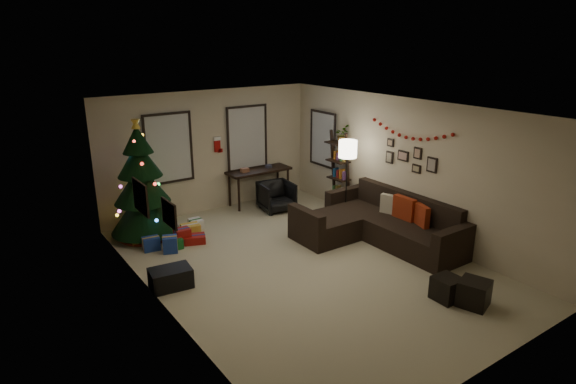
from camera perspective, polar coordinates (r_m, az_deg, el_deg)
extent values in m
plane|color=#B5AC89|center=(8.61, 1.76, -8.44)|extent=(7.00, 7.00, 0.00)
plane|color=white|center=(7.80, 1.95, 9.65)|extent=(7.00, 7.00, 0.00)
plane|color=beige|center=(11.00, -9.16, 4.70)|extent=(5.00, 0.00, 5.00)
plane|color=beige|center=(5.89, 22.92, -8.36)|extent=(5.00, 0.00, 5.00)
plane|color=beige|center=(6.98, -14.86, -3.43)|extent=(0.00, 7.00, 7.00)
plane|color=beige|center=(9.75, 13.72, 2.71)|extent=(0.00, 7.00, 7.00)
cube|color=#728CB2|center=(10.57, -13.78, 4.98)|extent=(0.94, 0.02, 1.35)
cube|color=beige|center=(10.57, -13.78, 4.98)|extent=(0.94, 0.03, 1.35)
cube|color=#728CB2|center=(11.37, -4.82, 6.31)|extent=(0.94, 0.02, 1.35)
cube|color=beige|center=(11.37, -4.82, 6.31)|extent=(0.94, 0.03, 1.35)
cube|color=#728CB2|center=(11.48, 4.13, 6.19)|extent=(0.05, 0.27, 1.17)
cube|color=beige|center=(11.48, 4.13, 6.19)|extent=(0.05, 0.45, 1.17)
cylinder|color=black|center=(10.10, -16.28, -4.21)|extent=(0.10, 0.10, 0.29)
cone|color=black|center=(9.95, -16.49, -1.91)|extent=(1.30, 1.30, 0.91)
cone|color=black|center=(9.79, -16.76, 0.99)|extent=(1.07, 1.07, 0.76)
cone|color=black|center=(9.67, -17.01, 3.70)|extent=(0.84, 0.84, 0.67)
cone|color=black|center=(9.59, -17.22, 5.92)|extent=(0.57, 0.57, 0.53)
cylinder|color=maroon|center=(10.14, -16.22, -4.86)|extent=(1.05, 1.05, 0.04)
cube|color=gold|center=(9.96, -11.30, -4.34)|extent=(0.35, 0.28, 0.22)
cube|color=maroon|center=(9.58, -12.22, -5.05)|extent=(0.28, 0.25, 0.30)
cube|color=silver|center=(10.31, -10.71, -3.63)|extent=(0.25, 0.30, 0.18)
cube|color=navy|center=(9.44, -15.68, -5.83)|extent=(0.30, 0.22, 0.25)
cube|color=#14591E|center=(9.40, -12.96, -5.88)|extent=(0.22, 0.22, 0.20)
cube|color=gold|center=(9.81, -17.14, -4.97)|extent=(0.26, 0.26, 0.28)
cube|color=maroon|center=(9.59, -10.85, -5.41)|extent=(0.40, 0.30, 0.15)
cube|color=silver|center=(9.98, -13.74, -4.29)|extent=(0.30, 0.29, 0.27)
cube|color=navy|center=(9.27, -13.60, -5.94)|extent=(0.26, 0.25, 0.30)
cube|color=black|center=(9.67, 12.06, -4.34)|extent=(0.96, 2.56, 0.45)
cube|color=black|center=(9.78, 13.76, -1.36)|extent=(0.20, 2.56, 0.46)
cube|color=black|center=(8.82, 18.66, -6.22)|extent=(0.96, 0.20, 0.71)
cube|color=black|center=(10.54, 6.66, -1.43)|extent=(0.96, 0.20, 0.71)
cube|color=black|center=(9.60, 4.72, -4.15)|extent=(0.91, 0.96, 0.45)
cube|color=black|center=(9.24, 2.13, -4.15)|extent=(0.18, 0.96, 0.71)
cube|color=maroon|center=(9.33, 15.33, -2.68)|extent=(0.23, 0.42, 0.41)
cube|color=maroon|center=(9.58, 13.41, -1.98)|extent=(0.13, 0.48, 0.48)
cube|color=#BBB197|center=(9.81, 11.86, -1.46)|extent=(0.23, 0.41, 0.39)
cube|color=black|center=(7.85, 18.08, -10.66)|extent=(0.39, 0.39, 0.36)
cube|color=black|center=(7.81, 20.88, -10.99)|extent=(0.53, 0.53, 0.39)
cube|color=black|center=(11.41, -3.42, 2.51)|extent=(1.53, 0.55, 0.05)
cylinder|color=black|center=(11.03, -5.75, -0.36)|extent=(0.05, 0.05, 0.76)
cylinder|color=black|center=(11.39, -6.84, 0.20)|extent=(0.05, 0.05, 0.76)
cylinder|color=black|center=(11.71, -0.01, 0.82)|extent=(0.05, 0.05, 0.76)
cylinder|color=black|center=(12.05, -1.21, 1.32)|extent=(0.05, 0.05, 0.76)
imported|color=black|center=(11.05, -1.35, -0.49)|extent=(0.72, 0.69, 0.67)
cube|color=black|center=(10.75, 6.97, 2.10)|extent=(0.05, 0.05, 1.83)
cube|color=black|center=(11.10, 5.29, 2.66)|extent=(0.05, 0.05, 1.83)
cube|color=black|center=(11.07, 5.91, -0.43)|extent=(0.30, 0.51, 0.03)
cube|color=black|center=(10.95, 5.97, 1.59)|extent=(0.30, 0.51, 0.03)
cube|color=black|center=(10.84, 6.04, 3.66)|extent=(0.30, 0.51, 0.03)
cube|color=black|center=(10.75, 6.11, 5.77)|extent=(0.30, 0.51, 0.03)
imported|color=#4C4C4C|center=(10.68, 6.35, 6.99)|extent=(0.60, 0.61, 0.51)
cylinder|color=black|center=(10.53, 6.68, -3.41)|extent=(0.31, 0.31, 0.03)
cylinder|color=black|center=(10.28, 6.83, 0.55)|extent=(0.03, 0.03, 1.49)
cylinder|color=white|center=(10.06, 7.00, 5.02)|extent=(0.37, 0.37, 0.35)
cube|color=black|center=(7.62, -16.84, -0.59)|extent=(0.04, 0.60, 0.50)
cube|color=tan|center=(7.62, -16.84, -0.59)|extent=(0.01, 0.54, 0.45)
cube|color=black|center=(6.58, -13.71, -2.46)|extent=(0.04, 0.45, 0.35)
cube|color=beige|center=(6.58, -13.71, -2.46)|extent=(0.01, 0.41, 0.31)
cube|color=black|center=(9.32, 16.47, 3.06)|extent=(0.03, 0.22, 0.28)
cube|color=black|center=(9.50, 14.92, 4.40)|extent=(0.03, 0.18, 0.22)
cube|color=black|center=(9.57, 14.78, 2.65)|extent=(0.03, 0.20, 0.16)
cube|color=black|center=(9.74, 13.30, 4.13)|extent=(0.03, 0.26, 0.20)
cube|color=black|center=(10.00, 11.78, 3.99)|extent=(0.03, 0.18, 0.24)
cube|color=black|center=(9.93, 11.89, 5.67)|extent=(0.03, 0.16, 0.16)
cube|color=#990F0C|center=(10.97, -9.95, 4.70)|extent=(0.14, 0.04, 0.30)
cube|color=white|center=(10.94, -10.00, 5.46)|extent=(0.16, 0.05, 0.08)
cube|color=#990F0C|center=(11.03, -9.59, 4.09)|extent=(0.10, 0.04, 0.08)
cube|color=#990F0C|center=(11.02, -8.26, 5.42)|extent=(0.14, 0.04, 0.30)
cube|color=white|center=(10.99, -8.30, 6.19)|extent=(0.16, 0.05, 0.08)
cube|color=#990F0C|center=(11.08, -7.91, 4.82)|extent=(0.10, 0.04, 0.08)
cube|color=black|center=(8.03, -13.54, -9.73)|extent=(0.68, 0.50, 0.32)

